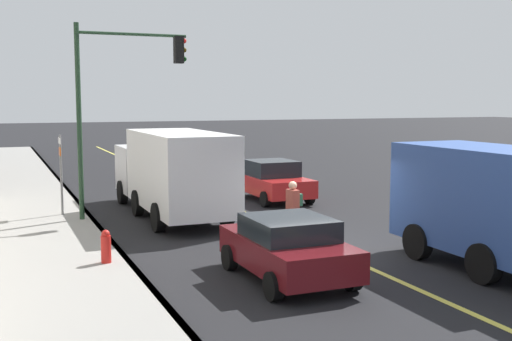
% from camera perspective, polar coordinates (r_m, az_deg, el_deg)
% --- Properties ---
extents(ground, '(200.00, 200.00, 0.00)m').
position_cam_1_polar(ground, '(17.45, 5.94, -6.87)').
color(ground, black).
extents(sidewalk_slab, '(80.00, 3.47, 0.15)m').
position_cam_1_polar(sidewalk_slab, '(15.45, -17.53, -8.60)').
color(sidewalk_slab, gray).
rests_on(sidewalk_slab, ground).
extents(curb_edge, '(80.00, 0.16, 0.15)m').
position_cam_1_polar(curb_edge, '(15.67, -11.44, -8.21)').
color(curb_edge, slate).
rests_on(curb_edge, ground).
extents(lane_stripe_center, '(80.00, 0.16, 0.01)m').
position_cam_1_polar(lane_stripe_center, '(17.45, 5.94, -6.85)').
color(lane_stripe_center, '#D8CC4C').
rests_on(lane_stripe_center, ground).
extents(car_maroon, '(3.82, 2.03, 1.43)m').
position_cam_1_polar(car_maroon, '(14.13, 2.87, -6.91)').
color(car_maroon, '#591116').
rests_on(car_maroon, ground).
extents(car_red, '(3.98, 2.07, 1.59)m').
position_cam_1_polar(car_red, '(25.12, 1.54, -0.90)').
color(car_red, red).
rests_on(car_red, ground).
extents(truck_white, '(8.29, 2.48, 2.94)m').
position_cam_1_polar(truck_white, '(21.81, -7.58, -0.01)').
color(truck_white, silver).
rests_on(truck_white, ground).
extents(truck_blue, '(6.65, 2.41, 2.88)m').
position_cam_1_polar(truck_blue, '(15.48, 22.09, -3.13)').
color(truck_blue, silver).
rests_on(truck_blue, ground).
extents(pedestrian_with_backpack, '(0.42, 0.38, 1.75)m').
position_cam_1_polar(pedestrian_with_backpack, '(17.65, 3.38, -3.29)').
color(pedestrian_with_backpack, brown).
rests_on(pedestrian_with_backpack, ground).
extents(traffic_light_mast, '(0.28, 3.65, 6.40)m').
position_cam_1_polar(traffic_light_mast, '(21.12, -12.28, 7.18)').
color(traffic_light_mast, '#1E3823').
rests_on(traffic_light_mast, ground).
extents(street_sign_post, '(0.60, 0.08, 2.83)m').
position_cam_1_polar(street_sign_post, '(22.08, -17.18, 0.07)').
color(street_sign_post, slate).
rests_on(street_sign_post, ground).
extents(fire_hydrant, '(0.24, 0.24, 0.94)m').
position_cam_1_polar(fire_hydrant, '(15.49, -13.37, -6.95)').
color(fire_hydrant, red).
rests_on(fire_hydrant, ground).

